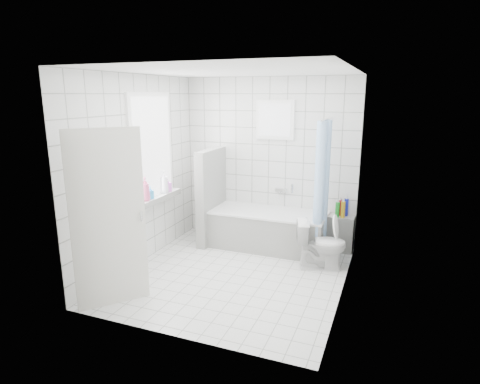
% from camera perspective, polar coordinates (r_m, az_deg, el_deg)
% --- Properties ---
extents(ground, '(3.00, 3.00, 0.00)m').
position_cam_1_polar(ground, '(5.43, -0.93, -11.69)').
color(ground, white).
rests_on(ground, ground).
extents(ceiling, '(3.00, 3.00, 0.00)m').
position_cam_1_polar(ceiling, '(4.92, -1.05, 16.84)').
color(ceiling, white).
rests_on(ceiling, ground).
extents(wall_back, '(2.80, 0.02, 2.60)m').
position_cam_1_polar(wall_back, '(6.41, 4.10, 4.42)').
color(wall_back, white).
rests_on(wall_back, ground).
extents(wall_front, '(2.80, 0.02, 2.60)m').
position_cam_1_polar(wall_front, '(3.71, -9.76, -2.63)').
color(wall_front, white).
rests_on(wall_front, ground).
extents(wall_left, '(0.02, 3.00, 2.60)m').
position_cam_1_polar(wall_left, '(5.68, -14.18, 2.84)').
color(wall_left, white).
rests_on(wall_left, ground).
extents(wall_right, '(0.02, 3.00, 2.60)m').
position_cam_1_polar(wall_right, '(4.68, 15.09, 0.51)').
color(wall_right, white).
rests_on(wall_right, ground).
extents(window_left, '(0.01, 0.90, 1.40)m').
position_cam_1_polar(window_left, '(5.86, -12.30, 6.23)').
color(window_left, white).
rests_on(window_left, wall_left).
extents(window_back, '(0.50, 0.01, 0.50)m').
position_cam_1_polar(window_back, '(6.26, 4.97, 10.18)').
color(window_back, white).
rests_on(window_back, wall_back).
extents(window_sill, '(0.18, 1.02, 0.08)m').
position_cam_1_polar(window_sill, '(5.97, -11.58, -0.83)').
color(window_sill, white).
rests_on(window_sill, wall_left).
extents(door, '(0.54, 0.64, 2.00)m').
position_cam_1_polar(door, '(4.61, -18.20, -3.78)').
color(door, silver).
rests_on(door, ground).
extents(bathtub, '(1.76, 0.77, 0.58)m').
position_cam_1_polar(bathtub, '(6.27, 4.05, -5.32)').
color(bathtub, white).
rests_on(bathtub, ground).
extents(partition_wall, '(0.15, 0.85, 1.50)m').
position_cam_1_polar(partition_wall, '(6.42, -4.10, -0.58)').
color(partition_wall, white).
rests_on(partition_wall, ground).
extents(tiled_ledge, '(0.40, 0.24, 0.55)m').
position_cam_1_polar(tiled_ledge, '(6.31, 14.02, -5.74)').
color(tiled_ledge, white).
rests_on(tiled_ledge, ground).
extents(toilet, '(0.75, 0.55, 0.68)m').
position_cam_1_polar(toilet, '(5.62, 11.47, -7.31)').
color(toilet, white).
rests_on(toilet, ground).
extents(curtain_rod, '(0.02, 0.80, 0.02)m').
position_cam_1_polar(curtain_rod, '(5.73, 12.27, 10.09)').
color(curtain_rod, silver).
rests_on(curtain_rod, wall_back).
extents(shower_curtain, '(0.14, 0.48, 1.78)m').
position_cam_1_polar(shower_curtain, '(5.72, 11.60, 1.01)').
color(shower_curtain, '#4F97E9').
rests_on(shower_curtain, curtain_rod).
extents(tub_faucet, '(0.18, 0.06, 0.06)m').
position_cam_1_polar(tub_faucet, '(6.39, 5.89, 0.25)').
color(tub_faucet, silver).
rests_on(tub_faucet, wall_back).
extents(sill_bottles, '(0.17, 0.73, 0.33)m').
position_cam_1_polar(sill_bottles, '(5.89, -11.81, 0.87)').
color(sill_bottles, white).
rests_on(sill_bottles, window_sill).
extents(ledge_bottles, '(0.17, 0.18, 0.27)m').
position_cam_1_polar(ledge_bottles, '(6.17, 14.25, -2.30)').
color(ledge_bottles, '#1620B1').
rests_on(ledge_bottles, tiled_ledge).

